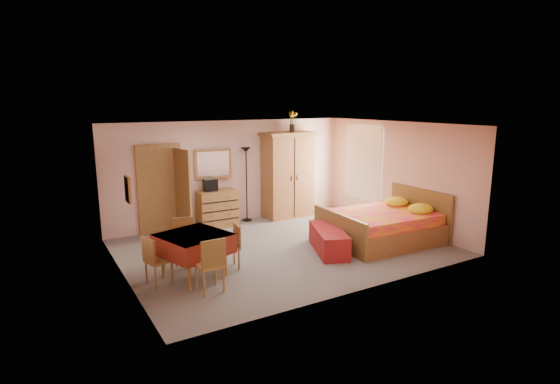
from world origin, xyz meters
TOP-DOWN VIEW (x-y plane):
  - floor at (0.00, 0.00)m, footprint 6.50×6.50m
  - ceiling at (0.00, 0.00)m, footprint 6.50×6.50m
  - wall_back at (0.00, 2.50)m, footprint 6.50×0.10m
  - wall_front at (0.00, -2.50)m, footprint 6.50×0.10m
  - wall_left at (-3.25, 0.00)m, footprint 0.10×5.00m
  - wall_right at (3.25, 0.00)m, footprint 0.10×5.00m
  - doorway at (-1.90, 2.47)m, footprint 1.06×0.12m
  - window at (3.21, 1.20)m, footprint 0.08×1.40m
  - picture_left at (-3.22, -0.60)m, footprint 0.04×0.32m
  - picture_back at (2.35, 2.47)m, footprint 0.30×0.04m
  - chest_of_drawers at (-0.56, 2.23)m, footprint 0.98×0.50m
  - wall_mirror at (-0.56, 2.44)m, footprint 0.94×0.13m
  - stereo at (-0.72, 2.26)m, footprint 0.33×0.25m
  - floor_lamp at (0.30, 2.34)m, footprint 0.29×0.29m
  - wardrobe at (1.46, 2.19)m, footprint 1.48×0.80m
  - sunflower_vase at (1.62, 2.22)m, footprint 0.22×0.22m
  - bed at (2.10, -0.73)m, footprint 2.47×2.00m
  - bench at (0.70, -0.68)m, footprint 1.06×1.55m
  - dining_table at (-2.16, -0.55)m, footprint 1.33×1.33m
  - chair_south at (-2.15, -1.24)m, footprint 0.43×0.43m
  - chair_north at (-2.11, 0.18)m, footprint 0.48×0.48m
  - chair_west at (-2.79, -0.53)m, footprint 0.47×0.47m
  - chair_east at (-1.48, -0.49)m, footprint 0.43×0.43m

SIDE VIEW (x-z plane):
  - floor at x=0.00m, z-range 0.00..0.00m
  - bench at x=0.70m, z-range 0.00..0.49m
  - dining_table at x=-2.16m, z-range 0.00..0.79m
  - chair_east at x=-1.48m, z-range 0.00..0.83m
  - chair_west at x=-2.79m, z-range 0.00..0.85m
  - chair_north at x=-2.11m, z-range 0.00..0.87m
  - chest_of_drawers at x=-0.56m, z-range 0.00..0.91m
  - chair_south at x=-2.15m, z-range 0.00..0.93m
  - bed at x=2.10m, z-range 0.00..1.10m
  - floor_lamp at x=0.30m, z-range 0.00..1.92m
  - doorway at x=-1.90m, z-range -0.05..2.10m
  - stereo at x=-0.72m, z-range 0.91..1.21m
  - wardrobe at x=1.46m, z-range 0.00..2.28m
  - wall_back at x=0.00m, z-range 0.00..2.60m
  - wall_front at x=0.00m, z-range 0.00..2.60m
  - wall_left at x=-3.25m, z-range 0.00..2.60m
  - wall_right at x=3.25m, z-range 0.00..2.60m
  - window at x=3.21m, z-range 0.48..2.42m
  - picture_back at x=2.35m, z-range 1.35..1.75m
  - wall_mirror at x=-0.56m, z-range 1.18..1.92m
  - picture_left at x=-3.22m, z-range 1.49..1.91m
  - sunflower_vase at x=1.62m, z-range 2.28..2.83m
  - ceiling at x=0.00m, z-range 2.60..2.60m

